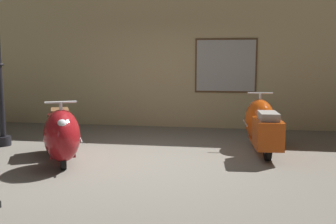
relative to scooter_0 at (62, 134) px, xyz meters
name	(u,v)px	position (x,y,z in m)	size (l,w,h in m)	color
ground_plane	(146,162)	(1.32, 0.29, -0.48)	(60.00, 60.00, 0.00)	slate
showroom_back_wall	(174,57)	(1.32, 3.50, 1.22)	(18.00, 0.24, 3.40)	#CCB784
scooter_0	(62,134)	(0.00, 0.00, 0.00)	(1.19, 1.74, 1.04)	black
scooter_1	(262,125)	(3.24, 1.34, 0.00)	(0.60, 1.73, 1.04)	black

